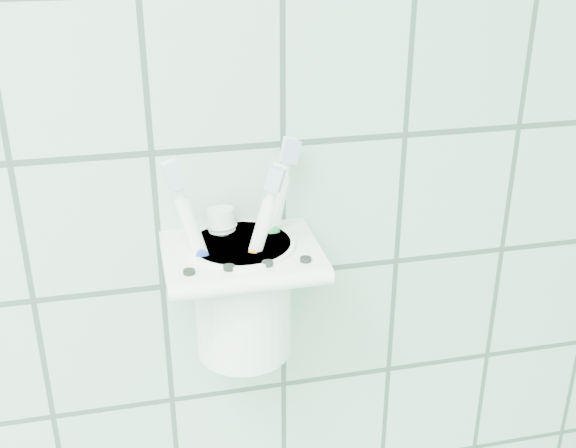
% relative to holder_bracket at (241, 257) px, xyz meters
% --- Properties ---
extents(holder_bracket, '(0.13, 0.11, 0.04)m').
position_rel_holder_bracket_xyz_m(holder_bracket, '(0.00, 0.00, 0.00)').
color(holder_bracket, white).
rests_on(holder_bracket, wall_back).
extents(cup, '(0.09, 0.09, 0.11)m').
position_rel_holder_bracket_xyz_m(cup, '(0.00, 0.00, -0.04)').
color(cup, white).
rests_on(cup, holder_bracket).
extents(toothbrush_pink, '(0.05, 0.02, 0.19)m').
position_rel_holder_bracket_xyz_m(toothbrush_pink, '(-0.01, -0.01, 0.01)').
color(toothbrush_pink, white).
rests_on(toothbrush_pink, cup).
extents(toothbrush_blue, '(0.06, 0.03, 0.19)m').
position_rel_holder_bracket_xyz_m(toothbrush_blue, '(-0.02, -0.01, 0.00)').
color(toothbrush_blue, white).
rests_on(toothbrush_blue, cup).
extents(toothbrush_orange, '(0.05, 0.03, 0.19)m').
position_rel_holder_bracket_xyz_m(toothbrush_orange, '(0.01, 0.01, 0.01)').
color(toothbrush_orange, white).
rests_on(toothbrush_orange, cup).
extents(toothpaste_tube, '(0.04, 0.03, 0.13)m').
position_rel_holder_bracket_xyz_m(toothpaste_tube, '(-0.01, 0.02, -0.02)').
color(toothpaste_tube, silver).
rests_on(toothpaste_tube, cup).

